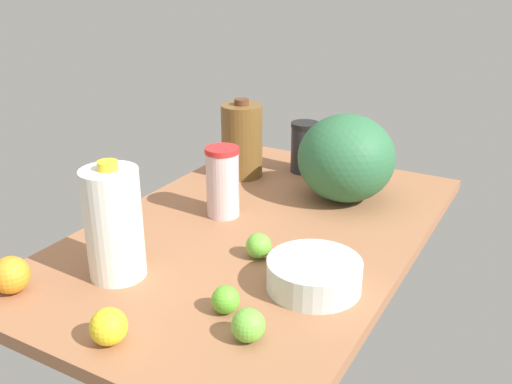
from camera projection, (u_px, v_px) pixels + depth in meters
countertop at (256, 234)px, 143.51cm from camera, size 120.00×76.00×3.00cm
watermelon at (346, 158)px, 156.31cm from camera, size 26.70×26.70×24.14cm
chocolate_milk_jug at (242, 140)px, 174.03cm from camera, size 12.56×12.56×24.14cm
shaker_bottle at (305, 147)px, 178.58cm from camera, size 8.88×8.88×15.91cm
milk_jug at (114, 224)px, 117.77cm from camera, size 11.95×11.95×25.75cm
tumbler_cup at (223, 182)px, 147.30cm from camera, size 8.80×8.80×18.60cm
mixing_bowl at (314, 274)px, 116.28cm from camera, size 19.57×19.57×6.28cm
orange_loose at (11, 275)px, 114.64cm from camera, size 7.73×7.73×7.73cm
lime_far_back at (226, 300)px, 108.39cm from camera, size 5.49×5.49×5.49cm
lime_near_front at (259, 246)px, 128.31cm from camera, size 5.83×5.83×5.83cm
lime_by_jug at (248, 325)px, 100.28cm from camera, size 6.12×6.12×6.12cm
lemon_beside_bowl at (108, 327)px, 99.48cm from camera, size 6.70×6.70×6.70cm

